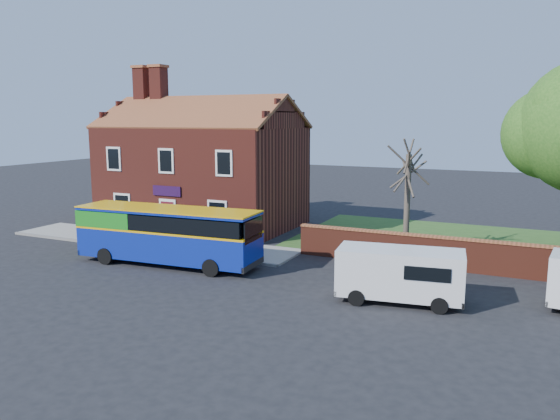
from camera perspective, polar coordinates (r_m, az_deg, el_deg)
The scene contains 9 objects.
ground at distance 24.09m, azimuth -8.72°, elevation -7.70°, with size 120.00×120.00×0.00m, color black.
pavement at distance 32.58m, azimuth -13.37°, elevation -3.19°, with size 18.00×3.50×0.12m, color gray.
kerb at distance 31.27m, azimuth -15.36°, elevation -3.79°, with size 18.00×0.15×0.14m, color slate.
grass_strip at distance 32.83m, azimuth 24.66°, elevation -3.79°, with size 26.00×12.00×0.04m, color #426B28.
shop_building at distance 36.67m, azimuth -8.02°, elevation 3.69°, with size 12.30×8.13×10.50m.
boundary_wall at distance 26.81m, azimuth 24.61°, elevation -4.89°, with size 22.00×0.38×1.60m.
bus at distance 27.30m, azimuth -12.15°, elevation -2.28°, with size 9.34×2.93×2.81m.
van_near at distance 21.79m, azimuth 12.46°, elevation -6.44°, with size 5.01×2.56×2.10m.
bare_tree at distance 28.96m, azimuth 13.16°, elevation 1.10°, with size 2.17×2.58×5.78m.
Camera 1 is at (12.91, -19.06, 7.09)m, focal length 35.00 mm.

